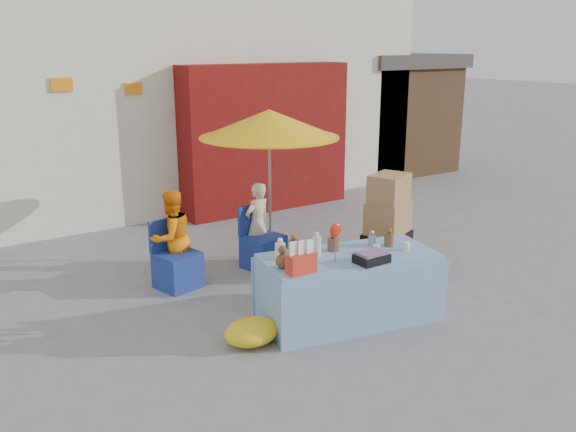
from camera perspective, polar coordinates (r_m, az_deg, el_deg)
ground at (r=6.87m, az=1.09°, el=-9.53°), size 80.00×80.00×0.00m
backdrop at (r=13.23m, az=-16.66°, el=15.94°), size 14.00×8.00×7.80m
market_table at (r=6.74m, az=5.64°, el=-6.56°), size 2.08×1.29×1.17m
chair_left at (r=7.73m, az=-10.33°, el=-4.76°), size 0.58×0.57×0.85m
chair_right at (r=8.27m, az=-2.39°, el=-3.12°), size 0.58×0.57×0.85m
vendor_orange at (r=7.73m, az=-10.84°, el=-2.01°), size 0.68×0.59×1.21m
vendor_beige at (r=8.28m, az=-2.89°, el=-0.77°), size 0.47×0.37×1.15m
umbrella at (r=8.29m, az=-1.76°, el=8.57°), size 1.90×1.90×2.09m
box_stack at (r=8.09m, az=9.28°, el=-1.08°), size 0.74×0.68×1.33m
tarp_bundle at (r=6.28m, az=-3.42°, el=-10.77°), size 0.69×0.61×0.26m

